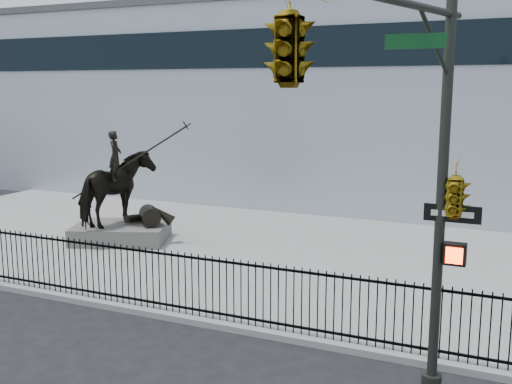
% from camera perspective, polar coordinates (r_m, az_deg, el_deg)
% --- Properties ---
extents(ground, '(120.00, 120.00, 0.00)m').
position_cam_1_polar(ground, '(14.25, -13.71, -12.71)').
color(ground, black).
rests_on(ground, ground).
extents(plaza, '(30.00, 12.00, 0.15)m').
position_cam_1_polar(plaza, '(19.89, -1.30, -5.63)').
color(plaza, gray).
rests_on(plaza, ground).
extents(building, '(44.00, 14.00, 9.00)m').
position_cam_1_polar(building, '(31.42, 8.94, 8.18)').
color(building, '#B0B8C0').
rests_on(building, ground).
extents(picket_fence, '(22.10, 0.10, 1.50)m').
position_cam_1_polar(picket_fence, '(14.88, -10.90, -7.91)').
color(picket_fence, black).
rests_on(picket_fence, plaza).
extents(statue_plinth, '(3.69, 3.13, 0.59)m').
position_cam_1_polar(statue_plinth, '(21.29, -12.73, -3.80)').
color(statue_plinth, '#524F4B').
rests_on(statue_plinth, plaza).
extents(equestrian_statue, '(3.76, 3.07, 3.40)m').
position_cam_1_polar(equestrian_statue, '(20.97, -12.73, 0.24)').
color(equestrian_statue, black).
rests_on(equestrian_statue, statue_plinth).
extents(traffic_signal_right, '(2.17, 6.86, 7.00)m').
position_cam_1_polar(traffic_signal_right, '(8.51, 12.28, 5.85)').
color(traffic_signal_right, '#242722').
rests_on(traffic_signal_right, ground).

